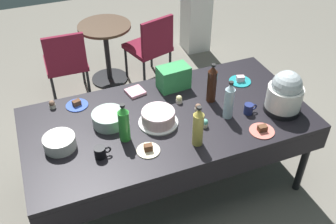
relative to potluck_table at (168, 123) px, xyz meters
name	(u,v)px	position (x,y,z in m)	size (l,w,h in m)	color
ground	(168,182)	(0.00, 0.00, -0.69)	(9.00, 9.00, 0.00)	slate
potluck_table	(168,123)	(0.00, 0.00, 0.00)	(2.20, 1.10, 0.75)	black
frosted_layer_cake	(158,117)	(-0.09, -0.04, 0.12)	(0.30, 0.30, 0.11)	silver
slow_cooker	(285,93)	(0.86, -0.25, 0.22)	(0.28, 0.28, 0.35)	black
glass_salad_bowl	(109,118)	(-0.44, 0.09, 0.11)	(0.25, 0.25, 0.10)	#B2C6BC
ceramic_snack_bowl	(60,142)	(-0.82, -0.04, 0.11)	(0.22, 0.22, 0.09)	silver
dessert_plate_cream	(148,149)	(-0.26, -0.30, 0.08)	(0.17, 0.17, 0.06)	beige
dessert_plate_teal	(240,80)	(0.76, 0.23, 0.08)	(0.19, 0.19, 0.06)	teal
dessert_plate_cobalt	(77,104)	(-0.62, 0.40, 0.07)	(0.18, 0.18, 0.05)	#2D4CB2
dessert_plate_coral	(262,130)	(0.58, -0.41, 0.07)	(0.19, 0.19, 0.05)	#E07266
cupcake_berry	(205,123)	(0.21, -0.20, 0.09)	(0.05, 0.05, 0.07)	beige
cupcake_rose	(52,104)	(-0.81, 0.45, 0.09)	(0.05, 0.05, 0.07)	beige
cupcake_vanilla	(198,108)	(0.25, -0.01, 0.09)	(0.05, 0.05, 0.07)	beige
cupcake_lemon	(179,99)	(0.15, 0.14, 0.09)	(0.05, 0.05, 0.07)	beige
soda_bottle_water	(229,101)	(0.43, -0.16, 0.21)	(0.08, 0.08, 0.32)	silver
soda_bottle_lime_soda	(124,123)	(-0.38, -0.12, 0.21)	(0.08, 0.08, 0.31)	green
soda_bottle_ginger_ale	(198,127)	(0.08, -0.35, 0.21)	(0.08, 0.08, 0.32)	gold
soda_bottle_cola	(212,84)	(0.40, 0.08, 0.22)	(0.08, 0.08, 0.34)	#33190F
coffee_mug_black	(100,152)	(-0.58, -0.23, 0.10)	(0.12, 0.08, 0.08)	black
coffee_mug_navy	(249,109)	(0.60, -0.18, 0.10)	(0.11, 0.07, 0.08)	navy
soda_carton	(174,77)	(0.19, 0.36, 0.16)	(0.26, 0.16, 0.20)	#338C4C
paper_napkin_stack	(135,92)	(-0.14, 0.40, 0.07)	(0.14, 0.14, 0.02)	pink
maroon_chair_left	(66,61)	(-0.55, 1.59, -0.20)	(0.45, 0.45, 0.85)	maroon
maroon_chair_right	(151,45)	(0.42, 1.59, -0.20)	(0.55, 0.55, 0.85)	maroon
round_cafe_table	(106,43)	(-0.05, 1.82, -0.19)	(0.60, 0.60, 0.72)	#473323
water_cooler	(196,7)	(1.25, 2.16, -0.10)	(0.32, 0.32, 1.24)	silver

